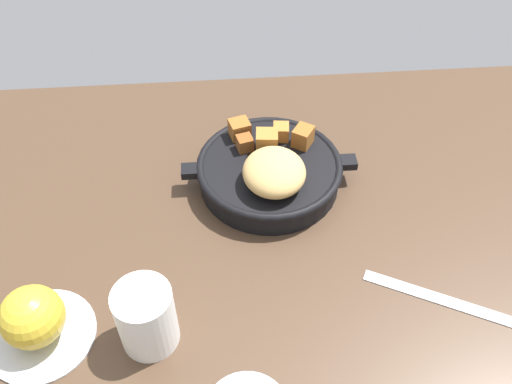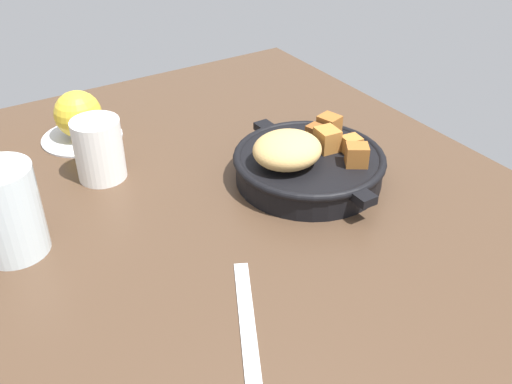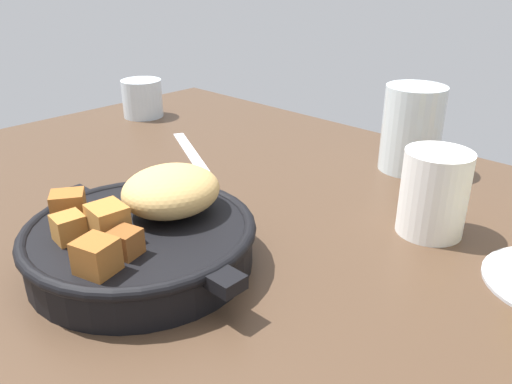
# 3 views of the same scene
# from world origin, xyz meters

# --- Properties ---
(ground_plane) EXTENTS (1.01, 0.77, 0.02)m
(ground_plane) POSITION_xyz_m (0.00, 0.00, -0.01)
(ground_plane) COLOR #473323
(cast_iron_skillet) EXTENTS (0.26, 0.22, 0.08)m
(cast_iron_skillet) POSITION_xyz_m (0.02, -0.11, 0.03)
(cast_iron_skillet) COLOR black
(cast_iron_skillet) RESTS_ON ground_plane
(saucer_plate) EXTENTS (0.13, 0.13, 0.01)m
(saucer_plate) POSITION_xyz_m (0.32, 0.12, 0.00)
(saucer_plate) COLOR #B7BABF
(saucer_plate) RESTS_ON ground_plane
(red_apple) EXTENTS (0.07, 0.07, 0.07)m
(red_apple) POSITION_xyz_m (0.32, 0.12, 0.04)
(red_apple) COLOR gold
(red_apple) RESTS_ON saucer_plate
(butter_knife) EXTENTS (0.19, 0.10, 0.00)m
(butter_knife) POSITION_xyz_m (-0.17, 0.11, 0.00)
(butter_knife) COLOR silver
(butter_knife) RESTS_ON ground_plane
(white_creamer_pitcher) EXTENTS (0.07, 0.07, 0.09)m
(white_creamer_pitcher) POSITION_xyz_m (0.19, 0.13, 0.04)
(white_creamer_pitcher) COLOR white
(white_creamer_pitcher) RESTS_ON ground_plane
(water_glass_tall) EXTENTS (0.08, 0.08, 0.11)m
(water_glass_tall) POSITION_xyz_m (0.08, 0.28, 0.06)
(water_glass_tall) COLOR silver
(water_glass_tall) RESTS_ON ground_plane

